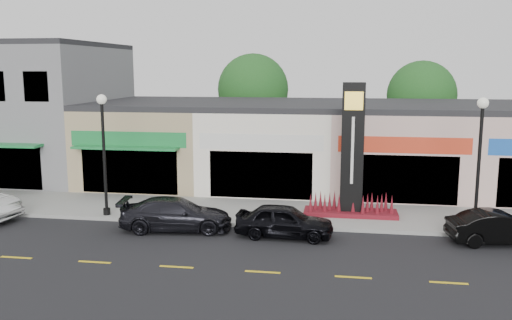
{
  "coord_description": "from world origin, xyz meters",
  "views": [
    {
      "loc": [
        2.48,
        -20.1,
        6.76
      ],
      "look_at": [
        -1.33,
        4.0,
        2.61
      ],
      "focal_mm": 38.0,
      "sensor_mm": 36.0,
      "label": 1
    }
  ],
  "objects_px": {
    "lamp_west_near": "(104,143)",
    "pylon_sign": "(352,169)",
    "car_dark_sedan": "(176,214)",
    "car_black_conv": "(500,228)",
    "car_black_sedan": "(284,221)",
    "lamp_east_near": "(480,151)"
  },
  "relations": [
    {
      "from": "car_black_sedan",
      "to": "car_dark_sedan",
      "type": "bearing_deg",
      "value": 89.71
    },
    {
      "from": "pylon_sign",
      "to": "lamp_west_near",
      "type": "bearing_deg",
      "value": -171.23
    },
    {
      "from": "pylon_sign",
      "to": "car_black_sedan",
      "type": "bearing_deg",
      "value": -129.55
    },
    {
      "from": "car_dark_sedan",
      "to": "car_black_conv",
      "type": "bearing_deg",
      "value": -96.41
    },
    {
      "from": "pylon_sign",
      "to": "car_dark_sedan",
      "type": "distance_m",
      "value": 8.06
    },
    {
      "from": "car_black_conv",
      "to": "car_dark_sedan",
      "type": "bearing_deg",
      "value": 82.01
    },
    {
      "from": "lamp_west_near",
      "to": "pylon_sign",
      "type": "relative_size",
      "value": 0.91
    },
    {
      "from": "car_dark_sedan",
      "to": "lamp_east_near",
      "type": "bearing_deg",
      "value": -91.25
    },
    {
      "from": "pylon_sign",
      "to": "car_black_sedan",
      "type": "height_order",
      "value": "pylon_sign"
    },
    {
      "from": "car_black_sedan",
      "to": "lamp_west_near",
      "type": "bearing_deg",
      "value": 82.25
    },
    {
      "from": "lamp_east_near",
      "to": "lamp_west_near",
      "type": "bearing_deg",
      "value": 180.0
    },
    {
      "from": "car_dark_sedan",
      "to": "pylon_sign",
      "type": "bearing_deg",
      "value": -74.97
    },
    {
      "from": "lamp_east_near",
      "to": "car_dark_sedan",
      "type": "xyz_separation_m",
      "value": [
        -12.31,
        -1.3,
        -2.8
      ]
    },
    {
      "from": "car_dark_sedan",
      "to": "car_black_conv",
      "type": "xyz_separation_m",
      "value": [
        12.97,
        0.2,
        -0.04
      ]
    },
    {
      "from": "pylon_sign",
      "to": "lamp_east_near",
      "type": "bearing_deg",
      "value": -18.75
    },
    {
      "from": "lamp_west_near",
      "to": "pylon_sign",
      "type": "height_order",
      "value": "pylon_sign"
    },
    {
      "from": "lamp_west_near",
      "to": "lamp_east_near",
      "type": "relative_size",
      "value": 1.0
    },
    {
      "from": "lamp_east_near",
      "to": "car_black_sedan",
      "type": "height_order",
      "value": "lamp_east_near"
    },
    {
      "from": "car_black_sedan",
      "to": "car_black_conv",
      "type": "relative_size",
      "value": 1.01
    },
    {
      "from": "lamp_west_near",
      "to": "car_dark_sedan",
      "type": "xyz_separation_m",
      "value": [
        3.69,
        -1.3,
        -2.8
      ]
    },
    {
      "from": "car_dark_sedan",
      "to": "lamp_west_near",
      "type": "bearing_deg",
      "value": 63.24
    },
    {
      "from": "lamp_east_near",
      "to": "car_dark_sedan",
      "type": "relative_size",
      "value": 1.17
    }
  ]
}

